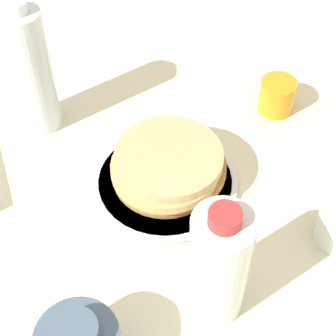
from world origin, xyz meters
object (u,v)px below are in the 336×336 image
at_px(juice_glass, 277,96).
at_px(water_bottle_near, 219,264).
at_px(plate, 168,182).
at_px(water_bottle_far, 32,71).
at_px(pancake_stack, 169,166).

distance_m(juice_glass, water_bottle_near, 0.40).
distance_m(plate, juice_glass, 0.26).
bearing_deg(water_bottle_far, water_bottle_near, 39.63).
bearing_deg(water_bottle_near, juice_glass, 161.37).
bearing_deg(juice_glass, pancake_stack, -47.55).
relative_size(plate, juice_glass, 3.65).
xyz_separation_m(juice_glass, water_bottle_near, (0.37, -0.13, 0.06)).
relative_size(plate, pancake_stack, 1.28).
bearing_deg(plate, water_bottle_far, -122.42).
distance_m(plate, pancake_stack, 0.03).
height_order(water_bottle_near, water_bottle_far, water_bottle_far).
distance_m(plate, water_bottle_far, 0.28).
relative_size(plate, water_bottle_far, 0.95).
height_order(juice_glass, water_bottle_near, water_bottle_near).
bearing_deg(plate, juice_glass, 132.67).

